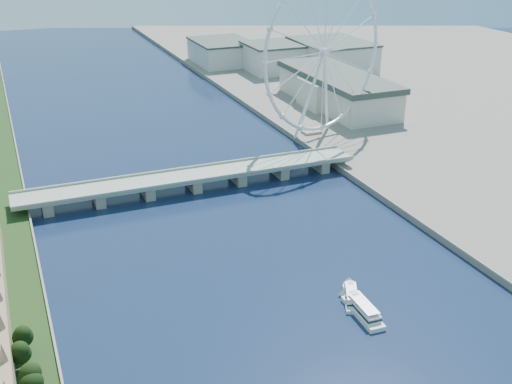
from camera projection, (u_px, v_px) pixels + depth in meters
westminster_bridge at (193, 179)px, 407.17m from camera, size 220.00×22.00×9.50m
london_eye at (324, 53)px, 471.63m from camera, size 113.60×39.12×124.30m
county_hall at (336, 108)px, 581.16m from camera, size 54.00×144.00×35.00m
city_skyline at (154, 73)px, 637.81m from camera, size 505.00×280.00×32.00m
tour_boat_near at (363, 315)px, 279.63m from camera, size 9.06×30.67×6.71m
tour_boat_far at (351, 300)px, 290.22m from camera, size 16.84×25.94×5.62m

